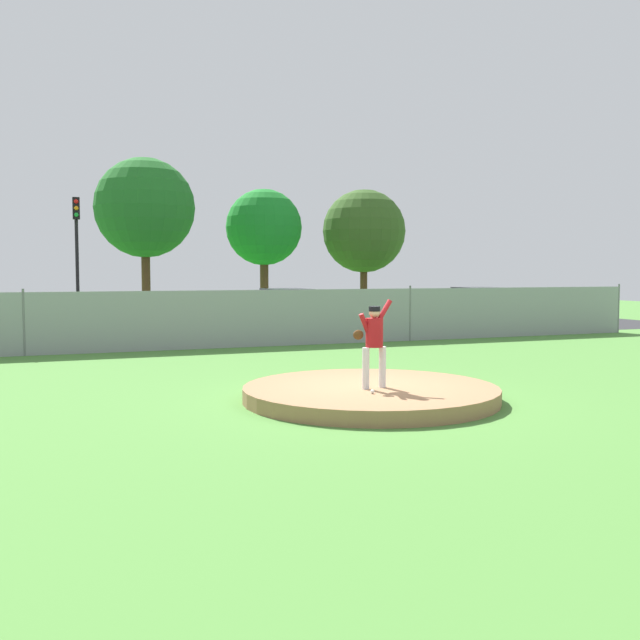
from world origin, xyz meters
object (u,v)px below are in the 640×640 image
at_px(baseball, 372,392).
at_px(parked_car_silver, 159,317).
at_px(traffic_cone_orange, 217,334).
at_px(traffic_light_near, 77,241).
at_px(parked_car_white, 287,312).
at_px(pitcher_youth, 374,338).
at_px(parked_car_burgundy, 41,319).
at_px(parked_car_slate, 481,309).
at_px(parked_car_red, 405,311).

relative_size(baseball, parked_car_silver, 0.02).
height_order(traffic_cone_orange, traffic_light_near, traffic_light_near).
distance_m(parked_car_white, traffic_light_near, 9.39).
bearing_deg(pitcher_youth, parked_car_burgundy, 111.06).
xyz_separation_m(parked_car_silver, traffic_light_near, (-2.57, 5.02, 2.91)).
bearing_deg(parked_car_silver, parked_car_burgundy, 170.85).
relative_size(pitcher_youth, traffic_light_near, 0.30).
relative_size(pitcher_youth, parked_car_white, 0.38).
bearing_deg(parked_car_slate, pitcher_youth, -129.84).
bearing_deg(parked_car_red, traffic_light_near, 159.42).
bearing_deg(parked_car_white, traffic_cone_orange, -145.96).
height_order(baseball, traffic_cone_orange, traffic_cone_orange).
xyz_separation_m(baseball, parked_car_silver, (-1.50, 14.85, 0.48)).
bearing_deg(parked_car_red, traffic_cone_orange, -164.97).
height_order(pitcher_youth, traffic_light_near, traffic_light_near).
distance_m(parked_car_slate, traffic_cone_orange, 12.35).
xyz_separation_m(pitcher_youth, parked_car_slate, (12.04, 14.43, -0.38)).
distance_m(baseball, traffic_light_near, 20.56).
height_order(parked_car_burgundy, traffic_cone_orange, parked_car_burgundy).
bearing_deg(pitcher_youth, baseball, -117.27).
bearing_deg(parked_car_burgundy, baseball, -70.51).
height_order(pitcher_youth, parked_car_slate, pitcher_youth).
xyz_separation_m(parked_car_white, parked_car_burgundy, (-8.92, 0.48, -0.08)).
relative_size(parked_car_white, parked_car_burgundy, 1.02).
bearing_deg(parked_car_slate, parked_car_silver, -179.54).
bearing_deg(traffic_light_near, parked_car_slate, -16.67).
distance_m(pitcher_youth, traffic_light_near, 19.97).
height_order(parked_car_silver, parked_car_red, parked_car_red).
relative_size(parked_car_red, traffic_cone_orange, 8.15).
distance_m(baseball, parked_car_white, 15.40).
bearing_deg(baseball, parked_car_white, 77.11).
xyz_separation_m(parked_car_slate, parked_car_white, (-8.88, 0.05, 0.01)).
relative_size(baseball, parked_car_burgundy, 0.02).
relative_size(parked_car_white, traffic_light_near, 0.79).
distance_m(pitcher_youth, parked_car_burgundy, 16.03).
relative_size(pitcher_youth, parked_car_red, 0.36).
distance_m(pitcher_youth, parked_car_white, 14.82).
distance_m(parked_car_red, traffic_cone_orange, 8.82).
height_order(baseball, traffic_light_near, traffic_light_near).
bearing_deg(pitcher_youth, traffic_light_near, 102.67).
bearing_deg(pitcher_youth, traffic_cone_orange, 90.51).
height_order(baseball, parked_car_burgundy, parked_car_burgundy).
xyz_separation_m(baseball, parked_car_white, (3.44, 15.01, 0.52)).
height_order(pitcher_youth, parked_car_burgundy, pitcher_youth).
distance_m(baseball, parked_car_red, 17.40).
relative_size(parked_car_silver, traffic_light_near, 0.79).
distance_m(parked_car_white, parked_car_red, 5.23).
relative_size(parked_car_silver, traffic_cone_orange, 7.87).
distance_m(parked_car_slate, parked_car_silver, 13.81).
distance_m(pitcher_youth, parked_car_slate, 18.79).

